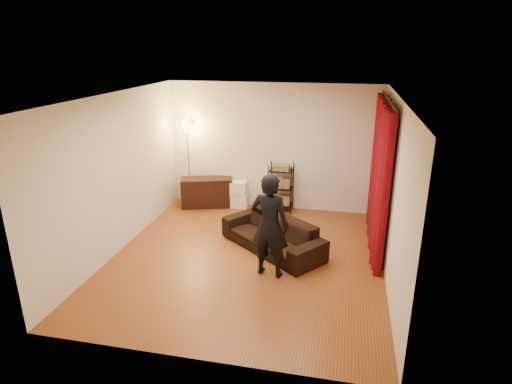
% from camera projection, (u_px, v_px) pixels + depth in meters
% --- Properties ---
extents(floor, '(5.00, 5.00, 0.00)m').
position_uv_depth(floor, '(247.00, 258.00, 7.24)').
color(floor, brown).
rests_on(floor, ground).
extents(ceiling, '(5.00, 5.00, 0.00)m').
position_uv_depth(ceiling, '(245.00, 97.00, 6.35)').
color(ceiling, white).
rests_on(ceiling, ground).
extents(wall_back, '(5.00, 0.00, 5.00)m').
position_uv_depth(wall_back, '(273.00, 147.00, 9.11)').
color(wall_back, silver).
rests_on(wall_back, ground).
extents(wall_front, '(5.00, 0.00, 5.00)m').
position_uv_depth(wall_front, '(191.00, 255.00, 4.49)').
color(wall_front, silver).
rests_on(wall_front, ground).
extents(wall_left, '(0.00, 5.00, 5.00)m').
position_uv_depth(wall_left, '(117.00, 174.00, 7.24)').
color(wall_left, silver).
rests_on(wall_left, ground).
extents(wall_right, '(0.00, 5.00, 5.00)m').
position_uv_depth(wall_right, '(393.00, 193.00, 6.35)').
color(wall_right, silver).
rests_on(wall_right, ground).
extents(curtain_rod, '(0.04, 2.65, 0.04)m').
position_uv_depth(curtain_rod, '(389.00, 99.00, 7.01)').
color(curtain_rod, black).
rests_on(curtain_rod, wall_right).
extents(curtain, '(0.22, 2.65, 2.55)m').
position_uv_depth(curtain, '(380.00, 175.00, 7.44)').
color(curtain, '#670605').
rests_on(curtain, ground).
extents(sofa, '(2.03, 1.84, 0.58)m').
position_uv_depth(sofa, '(272.00, 234.00, 7.48)').
color(sofa, black).
rests_on(sofa, ground).
extents(person, '(0.66, 0.49, 1.66)m').
position_uv_depth(person, '(270.00, 226.00, 6.50)').
color(person, black).
rests_on(person, ground).
extents(media_cabinet, '(1.19, 0.72, 0.65)m').
position_uv_depth(media_cabinet, '(207.00, 192.00, 9.47)').
color(media_cabinet, black).
rests_on(media_cabinet, ground).
extents(storage_boxes, '(0.36, 0.29, 0.59)m').
position_uv_depth(storage_boxes, '(239.00, 194.00, 9.41)').
color(storage_boxes, white).
rests_on(storage_boxes, ground).
extents(wire_shelf, '(0.50, 0.37, 1.06)m').
position_uv_depth(wire_shelf, '(281.00, 188.00, 9.12)').
color(wire_shelf, black).
rests_on(wire_shelf, ground).
extents(floor_lamp, '(0.42, 0.42, 1.95)m').
position_uv_depth(floor_lamp, '(189.00, 164.00, 9.28)').
color(floor_lamp, silver).
rests_on(floor_lamp, ground).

